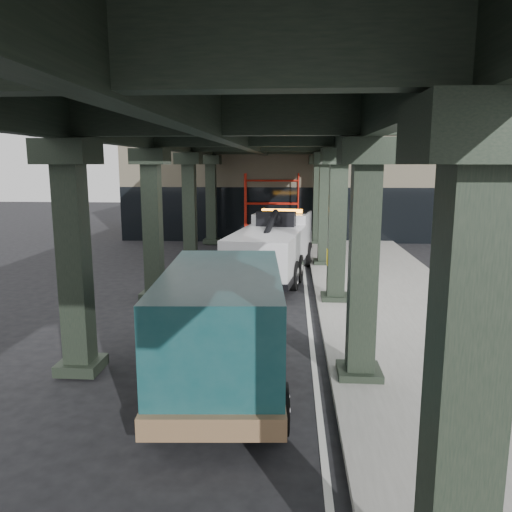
% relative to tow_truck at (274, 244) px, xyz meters
% --- Properties ---
extents(ground, '(90.00, 90.00, 0.00)m').
position_rel_tow_truck_xyz_m(ground, '(-0.46, -6.03, -1.33)').
color(ground, black).
rests_on(ground, ground).
extents(sidewalk, '(5.00, 40.00, 0.15)m').
position_rel_tow_truck_xyz_m(sidewalk, '(4.04, -4.03, -1.25)').
color(sidewalk, gray).
rests_on(sidewalk, ground).
extents(lane_stripe, '(0.12, 38.00, 0.01)m').
position_rel_tow_truck_xyz_m(lane_stripe, '(1.24, -4.03, -1.32)').
color(lane_stripe, silver).
rests_on(lane_stripe, ground).
extents(viaduct, '(7.40, 32.00, 6.40)m').
position_rel_tow_truck_xyz_m(viaduct, '(-0.86, -4.03, 4.13)').
color(viaduct, black).
rests_on(viaduct, ground).
extents(building, '(22.00, 10.00, 8.00)m').
position_rel_tow_truck_xyz_m(building, '(1.54, 13.97, 2.67)').
color(building, '#C6B793').
rests_on(building, ground).
extents(scaffolding, '(3.08, 0.88, 4.00)m').
position_rel_tow_truck_xyz_m(scaffolding, '(-0.46, 8.62, 0.78)').
color(scaffolding, red).
rests_on(scaffolding, ground).
extents(tow_truck, '(3.40, 8.51, 2.72)m').
position_rel_tow_truck_xyz_m(tow_truck, '(0.00, 0.00, 0.00)').
color(tow_truck, black).
rests_on(tow_truck, ground).
extents(towed_van, '(2.80, 6.23, 2.47)m').
position_rel_tow_truck_xyz_m(towed_van, '(-0.67, -10.35, 0.00)').
color(towed_van, '#134044').
rests_on(towed_van, ground).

